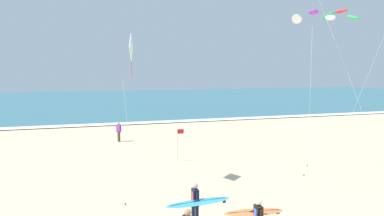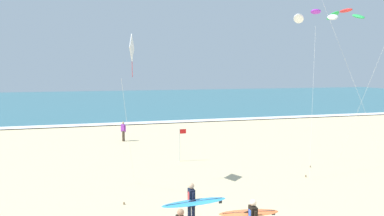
# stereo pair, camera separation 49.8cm
# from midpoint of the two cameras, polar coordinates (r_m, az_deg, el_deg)

# --- Properties ---
(ocean_water) EXTENTS (160.00, 60.00, 0.08)m
(ocean_water) POSITION_cam_midpoint_polar(r_m,az_deg,el_deg) (67.40, -12.96, 1.22)
(ocean_water) COLOR #336B7A
(ocean_water) RESTS_ON ground
(shoreline_foam) EXTENTS (160.00, 1.72, 0.01)m
(shoreline_foam) POSITION_cam_midpoint_polar(r_m,az_deg,el_deg) (37.99, -9.95, -2.42)
(shoreline_foam) COLOR white
(shoreline_foam) RESTS_ON ocean_water
(surfer_lead) EXTENTS (2.34, 0.94, 1.71)m
(surfer_lead) POSITION_cam_midpoint_polar(r_m,az_deg,el_deg) (12.89, -0.37, -15.11)
(surfer_lead) COLOR black
(surfer_lead) RESTS_ON ground
(kite_arc_violet_near) EXTENTS (2.65, 3.18, 8.71)m
(kite_arc_violet_near) POSITION_cam_midpoint_polar(r_m,az_deg,el_deg) (19.08, 18.42, 13.89)
(kite_arc_violet_near) COLOR white
(kite_arc_violet_near) RESTS_ON ground
(kite_diamond_ivory_mid) EXTENTS (0.93, 3.43, 7.49)m
(kite_diamond_ivory_mid) POSITION_cam_midpoint_polar(r_m,az_deg,el_deg) (17.47, -10.70, 9.04)
(kite_diamond_ivory_mid) COLOR white
(kite_diamond_ivory_mid) RESTS_ON ground
(kite_arc_scarlet_far) EXTENTS (2.36, 5.17, 9.53)m
(kite_arc_scarlet_far) POSITION_cam_midpoint_polar(r_m,az_deg,el_deg) (24.76, 22.54, 13.75)
(kite_arc_scarlet_far) COLOR green
(kite_arc_scarlet_far) RESTS_ON ground
(bystander_purple_top) EXTENTS (0.39, 0.37, 1.59)m
(bystander_purple_top) POSITION_cam_midpoint_polar(r_m,az_deg,el_deg) (28.80, -12.30, -3.77)
(bystander_purple_top) COLOR #4C3D2D
(bystander_purple_top) RESTS_ON ground
(lifeguard_flag) EXTENTS (0.44, 0.05, 2.10)m
(lifeguard_flag) POSITION_cam_midpoint_polar(r_m,az_deg,el_deg) (22.11, -2.92, -5.46)
(lifeguard_flag) COLOR silver
(lifeguard_flag) RESTS_ON ground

